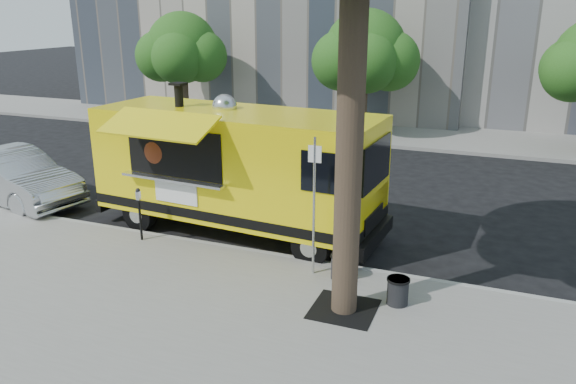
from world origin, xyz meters
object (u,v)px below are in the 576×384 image
Objects in this scene: far_tree_a at (182,48)px; trash_bin_right at (398,290)px; far_tree_b at (365,51)px; trash_bin_left at (341,266)px; sign_post at (314,199)px; sedan at (14,177)px; parking_meter at (139,208)px; food_truck at (235,167)px.

far_tree_a is 9.99× the size of trash_bin_right.
trash_bin_left is (3.17, -14.27, -3.40)m from far_tree_b.
trash_bin_left is 0.99× the size of trash_bin_right.
sign_post reaches higher than sedan.
parking_meter is at bearing -98.10° from far_tree_b.
sign_post is at bearing 161.32° from trash_bin_right.
food_truck is 14.56× the size of trash_bin_left.
trash_bin_left is (12.17, -13.87, -3.34)m from far_tree_a.
sedan is 9.12× the size of trash_bin_right.
trash_bin_right reaches higher than trash_bin_left.
trash_bin_right is (6.50, -0.86, -0.54)m from parking_meter.
sedan reaches higher than trash_bin_right.
sign_post is at bearing 178.01° from trash_bin_left.
far_tree_a is at bearing 132.94° from trash_bin_right.
parking_meter is 0.27× the size of sedan.
sign_post is 0.61× the size of sedan.
far_tree_b reaches higher than trash_bin_left.
parking_meter is at bearing 177.48° from sign_post.
trash_bin_right is at bearing -25.61° from trash_bin_left.
trash_bin_right is (1.33, -0.64, 0.00)m from trash_bin_left.
far_tree_b reaches higher than trash_bin_right.
far_tree_a is 12.74m from sedan.
sign_post reaches higher than trash_bin_right.
trash_bin_right is at bearing -47.06° from far_tree_a.
food_truck is at bearing -74.89° from sedan.
parking_meter is at bearing -91.19° from sedan.
sign_post is (2.55, -14.25, -1.98)m from far_tree_b.
food_truck is 7.34m from sedan.
far_tree_b is at bearing 102.52° from trash_bin_left.
sedan is (1.52, -12.30, -2.97)m from far_tree_a.
parking_meter is (7.00, -13.65, -2.79)m from far_tree_a.
sedan is at bearing 169.55° from trash_bin_right.
far_tree_b is at bearing 81.90° from parking_meter.
parking_meter reaches higher than trash_bin_right.
far_tree_b is 15.01m from trash_bin_left.
trash_bin_left is at bearing -48.74° from far_tree_a.
far_tree_a is at bearing 131.26° from trash_bin_left.
food_truck is (-2.76, 1.86, -0.08)m from sign_post.
far_tree_a is 0.69× the size of food_truck.
far_tree_a is 1.79× the size of sign_post.
parking_meter is 5.64m from sedan.
far_tree_a is 10.06× the size of trash_bin_left.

